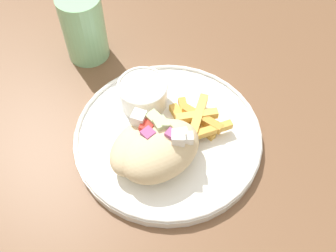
% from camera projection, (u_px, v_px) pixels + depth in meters
% --- Properties ---
extents(table, '(1.60, 1.60, 0.72)m').
position_uv_depth(table, '(170.00, 145.00, 0.63)').
color(table, brown).
rests_on(table, ground_plane).
extents(plate, '(0.27, 0.27, 0.02)m').
position_uv_depth(plate, '(168.00, 136.00, 0.56)').
color(plate, white).
rests_on(plate, table).
extents(pita_sandwich_near, '(0.13, 0.11, 0.07)m').
position_uv_depth(pita_sandwich_near, '(161.00, 150.00, 0.51)').
color(pita_sandwich_near, beige).
rests_on(pita_sandwich_near, plate).
extents(pita_sandwich_far, '(0.10, 0.07, 0.06)m').
position_uv_depth(pita_sandwich_far, '(139.00, 144.00, 0.52)').
color(pita_sandwich_far, beige).
rests_on(pita_sandwich_far, plate).
extents(fries_pile, '(0.10, 0.10, 0.02)m').
position_uv_depth(fries_pile, '(193.00, 121.00, 0.56)').
color(fries_pile, gold).
rests_on(fries_pile, plate).
extents(sauce_ramekin, '(0.07, 0.07, 0.04)m').
position_uv_depth(sauce_ramekin, '(143.00, 92.00, 0.57)').
color(sauce_ramekin, white).
rests_on(sauce_ramekin, plate).
extents(water_glass, '(0.07, 0.07, 0.11)m').
position_uv_depth(water_glass, '(84.00, 30.00, 0.63)').
color(water_glass, '#8CCC93').
rests_on(water_glass, table).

